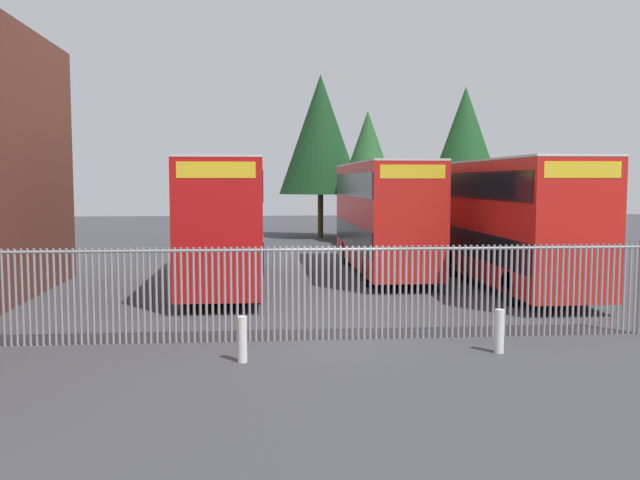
{
  "coord_description": "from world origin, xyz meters",
  "views": [
    {
      "loc": [
        -1.71,
        -15.81,
        3.7
      ],
      "look_at": [
        0.0,
        4.0,
        2.0
      ],
      "focal_mm": 38.85,
      "sensor_mm": 36.0,
      "label": 1
    }
  ],
  "objects": [
    {
      "name": "ground_plane",
      "position": [
        0.0,
        8.0,
        0.0
      ],
      "size": [
        100.0,
        100.0,
        0.0
      ],
      "primitive_type": "plane",
      "color": "#3D3D42"
    },
    {
      "name": "tree_short_side",
      "position": [
        9.66,
        22.08,
        5.45
      ],
      "size": [
        4.82,
        4.82,
        8.9
      ],
      "color": "#4C3823",
      "rests_on": "ground"
    },
    {
      "name": "double_decker_bus_behind_fence_right",
      "position": [
        3.17,
        11.5,
        2.42
      ],
      "size": [
        2.54,
        10.81,
        4.42
      ],
      "color": "red",
      "rests_on": "ground"
    },
    {
      "name": "bollard_near_left",
      "position": [
        -2.1,
        -1.83,
        0.47
      ],
      "size": [
        0.2,
        0.2,
        0.95
      ],
      "primitive_type": "cylinder",
      "color": "silver",
      "rests_on": "ground"
    },
    {
      "name": "tree_tall_back",
      "position": [
        2.21,
        29.19,
        6.69
      ],
      "size": [
        5.37,
        5.37,
        10.53
      ],
      "color": "#4C3823",
      "rests_on": "ground"
    },
    {
      "name": "double_decker_bus_far_back",
      "position": [
        5.48,
        23.81,
        2.42
      ],
      "size": [
        2.54,
        10.81,
        4.42
      ],
      "color": "red",
      "rests_on": "ground"
    },
    {
      "name": "double_decker_bus_behind_fence_left",
      "position": [
        6.82,
        7.33,
        2.42
      ],
      "size": [
        2.54,
        10.81,
        4.42
      ],
      "color": "red",
      "rests_on": "ground"
    },
    {
      "name": "bollard_center_front",
      "position": [
        3.4,
        -1.53,
        0.47
      ],
      "size": [
        0.2,
        0.2,
        0.95
      ],
      "primitive_type": "cylinder",
      "color": "silver",
      "rests_on": "ground"
    },
    {
      "name": "tree_mid_row",
      "position": [
        4.72,
        25.47,
        5.17
      ],
      "size": [
        3.76,
        3.76,
        7.88
      ],
      "color": "#4C3823",
      "rests_on": "ground"
    },
    {
      "name": "palisade_fence",
      "position": [
        -0.5,
        0.0,
        1.18
      ],
      "size": [
        16.01,
        0.14,
        2.35
      ],
      "color": "gray",
      "rests_on": "ground"
    },
    {
      "name": "double_decker_bus_near_gate",
      "position": [
        -2.89,
        8.46,
        2.42
      ],
      "size": [
        2.54,
        10.81,
        4.42
      ],
      "color": "red",
      "rests_on": "ground"
    }
  ]
}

